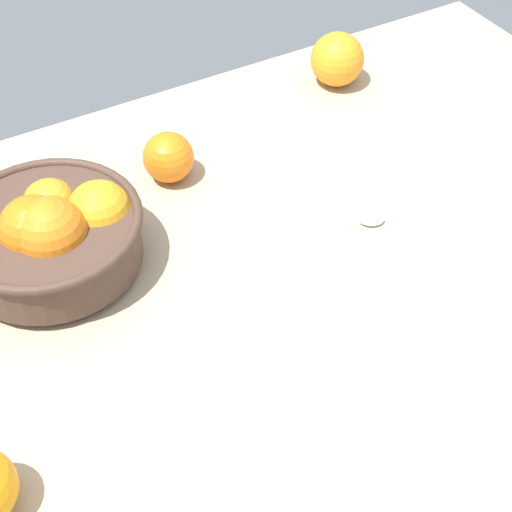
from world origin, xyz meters
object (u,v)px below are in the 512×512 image
(fruit_bowl, at_px, (53,234))
(spoon, at_px, (351,222))
(loose_orange_0, at_px, (337,59))
(loose_orange_3, at_px, (168,157))

(fruit_bowl, distance_m, spoon, 0.37)
(fruit_bowl, relative_size, loose_orange_0, 2.75)
(fruit_bowl, distance_m, loose_orange_3, 0.21)
(loose_orange_3, bearing_deg, fruit_bowl, -156.39)
(loose_orange_0, distance_m, spoon, 0.33)
(fruit_bowl, xyz_separation_m, loose_orange_0, (0.52, 0.17, -0.01))
(loose_orange_0, bearing_deg, fruit_bowl, -162.12)
(fruit_bowl, xyz_separation_m, loose_orange_3, (0.19, 0.08, -0.01))
(fruit_bowl, bearing_deg, spoon, -18.83)
(loose_orange_0, bearing_deg, loose_orange_3, -165.59)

